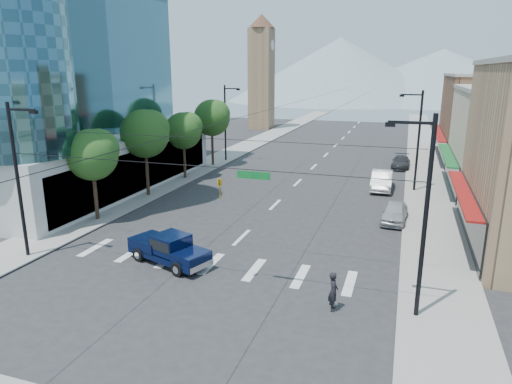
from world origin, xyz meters
TOP-DOWN VIEW (x-y plane):
  - ground at (0.00, 0.00)m, footprint 160.00×160.00m
  - sidewalk_left at (-12.00, 40.00)m, footprint 4.00×120.00m
  - sidewalk_right at (12.00, 40.00)m, footprint 4.00×120.00m
  - shop_far at (20.00, 40.00)m, footprint 12.00×18.00m
  - clock_tower at (-16.50, 62.00)m, footprint 4.80×4.80m
  - mountain_left at (-15.00, 150.00)m, footprint 80.00×80.00m
  - mountain_right at (20.00, 160.00)m, footprint 90.00×90.00m
  - tree_near at (-11.07, 6.10)m, footprint 3.65×3.64m
  - tree_midnear at (-11.07, 13.10)m, footprint 4.09×4.09m
  - tree_midfar at (-11.07, 20.10)m, footprint 3.65×3.64m
  - tree_far at (-11.07, 27.10)m, footprint 4.09×4.09m
  - signal_rig at (0.19, -1.00)m, footprint 21.80×0.20m
  - lamp_pole_nw at (-10.67, 30.00)m, footprint 2.00×0.25m
  - lamp_pole_ne at (10.67, 22.00)m, footprint 2.00×0.25m
  - pickup_truck at (-2.49, 0.85)m, footprint 5.48×3.45m
  - pedestrian at (7.18, -1.46)m, footprint 0.58×0.76m
  - parked_car_near at (9.40, 12.50)m, footprint 1.96×4.30m
  - parked_car_mid at (7.93, 21.90)m, footprint 1.92×5.25m
  - parked_car_far at (9.40, 32.42)m, footprint 2.04×4.76m

SIDE VIEW (x-z plane):
  - ground at x=0.00m, z-range 0.00..0.00m
  - sidewalk_left at x=-12.00m, z-range 0.00..0.15m
  - sidewalk_right at x=12.00m, z-range 0.00..0.15m
  - parked_car_far at x=9.40m, z-range 0.00..1.37m
  - parked_car_near at x=9.40m, z-range 0.00..1.43m
  - parked_car_mid at x=7.93m, z-range 0.00..1.72m
  - pickup_truck at x=-2.49m, z-range 0.04..1.79m
  - pedestrian at x=7.18m, z-range 0.00..1.85m
  - signal_rig at x=0.19m, z-range 0.14..9.14m
  - lamp_pole_nw at x=-10.67m, z-range 0.44..9.44m
  - lamp_pole_ne at x=10.67m, z-range 0.44..9.44m
  - tree_near at x=-11.07m, z-range 1.64..8.34m
  - tree_midfar at x=-11.07m, z-range 1.64..8.34m
  - shop_far at x=20.00m, z-range 0.00..10.00m
  - tree_midnear at x=-11.07m, z-range 1.83..9.35m
  - tree_far at x=-11.07m, z-range 1.83..9.35m
  - mountain_right at x=20.00m, z-range 0.00..18.00m
  - clock_tower at x=-16.50m, z-range 0.44..20.84m
  - mountain_left at x=-15.00m, z-range 0.00..22.00m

